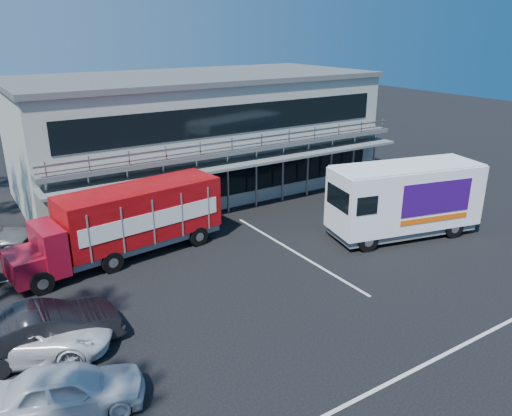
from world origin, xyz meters
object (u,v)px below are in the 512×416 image
parked_car_a (68,389)px  white_van (404,199)px  red_truck (128,220)px  parked_car_b (44,330)px

parked_car_a → white_van: bearing=-60.9°
red_truck → parked_car_a: bearing=-125.9°
red_truck → white_van: bearing=-29.1°
red_truck → parked_car_b: 7.45m
white_van → parked_car_b: white_van is taller
red_truck → parked_car_a: size_ratio=2.39×
parked_car_a → parked_car_b: 3.20m
red_truck → white_van: (12.50, -5.08, 0.19)m
red_truck → white_van: size_ratio=1.23×
white_van → parked_car_b: 17.38m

